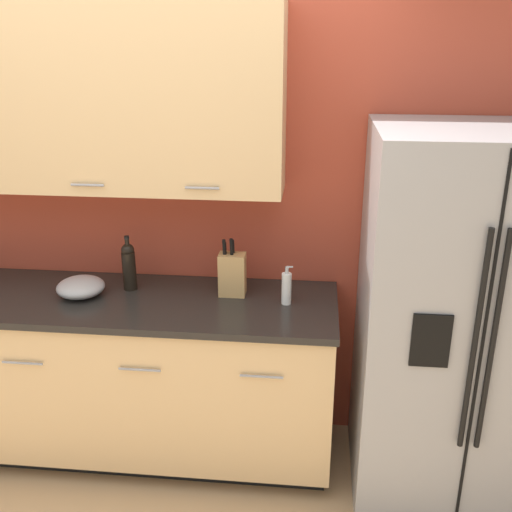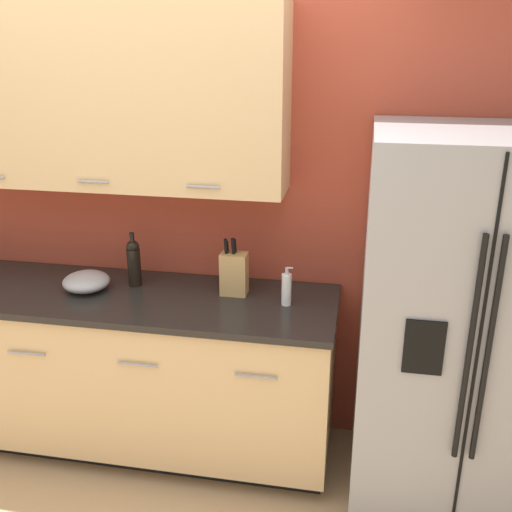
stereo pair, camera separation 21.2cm
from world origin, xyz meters
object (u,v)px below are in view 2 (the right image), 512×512
Objects in this scene: refrigerator at (462,329)px; soap_dispenser at (287,289)px; mixing_bowl at (86,282)px; knife_block at (234,273)px; wine_bottle at (134,262)px.

refrigerator is 0.83m from soap_dispenser.
mixing_bowl is (-1.04, -0.01, -0.04)m from soap_dispenser.
refrigerator reaches higher than mixing_bowl.
refrigerator is 9.09× the size of soap_dispenser.
knife_block is 0.77m from mixing_bowl.
refrigerator is at bearing -7.81° from knife_block.
wine_bottle reaches higher than mixing_bowl.
mixing_bowl is at bearing 178.19° from refrigerator.
soap_dispenser is at bearing 174.98° from refrigerator.
soap_dispenser is 0.83× the size of mixing_bowl.
refrigerator is at bearing -1.81° from mixing_bowl.
knife_block is at bearing 164.23° from soap_dispenser.
refrigerator reaches higher than knife_block.
mixing_bowl is (-1.87, 0.06, 0.07)m from refrigerator.
knife_block is 0.29m from soap_dispenser.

